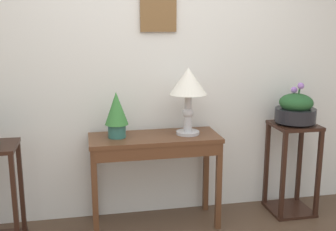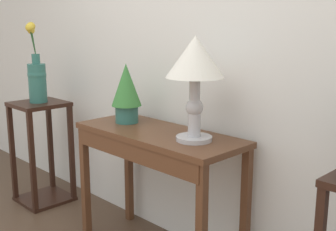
% 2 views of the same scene
% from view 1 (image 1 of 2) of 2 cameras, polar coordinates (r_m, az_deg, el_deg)
% --- Properties ---
extents(back_wall_with_art, '(9.00, 0.13, 2.80)m').
position_cam_1_polar(back_wall_with_art, '(3.68, -1.94, 7.60)').
color(back_wall_with_art, silver).
rests_on(back_wall_with_art, ground).
extents(console_table, '(1.08, 0.44, 0.80)m').
position_cam_1_polar(console_table, '(3.50, -1.78, -4.80)').
color(console_table, '#56331E').
rests_on(console_table, ground).
extents(table_lamp, '(0.31, 0.31, 0.56)m').
position_cam_1_polar(table_lamp, '(3.45, 2.78, 4.03)').
color(table_lamp, '#B7B7BC').
rests_on(table_lamp, console_table).
extents(potted_plant_on_console, '(0.19, 0.19, 0.38)m').
position_cam_1_polar(potted_plant_on_console, '(3.41, -7.04, 0.38)').
color(potted_plant_on_console, '#2D665B').
rests_on(potted_plant_on_console, console_table).
extents(pedestal_stand_right, '(0.38, 0.38, 0.84)m').
position_cam_1_polar(pedestal_stand_right, '(4.00, 16.49, -6.93)').
color(pedestal_stand_right, black).
rests_on(pedestal_stand_right, ground).
extents(planter_bowl_wide_right, '(0.36, 0.36, 0.38)m').
position_cam_1_polar(planter_bowl_wide_right, '(3.86, 17.01, 0.85)').
color(planter_bowl_wide_right, black).
rests_on(planter_bowl_wide_right, pedestal_stand_right).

